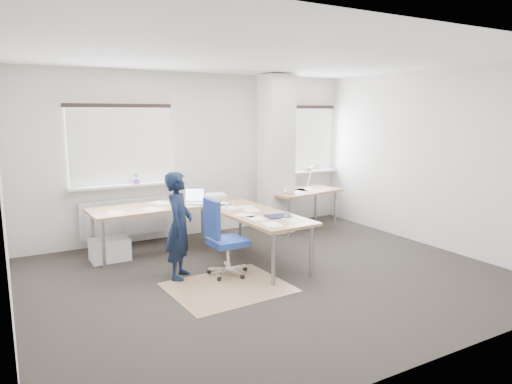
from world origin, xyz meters
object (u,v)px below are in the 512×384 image
desk_side (303,193)px  person (179,226)px  desk_main (207,211)px  task_chair (225,254)px

desk_side → person: (-2.85, -1.28, 0.01)m
desk_main → desk_side: (2.18, 0.62, -0.01)m
desk_side → task_chair: (-2.31, -1.51, -0.40)m
desk_main → desk_side: desk_side is taller
desk_main → person: 0.94m
desk_side → task_chair: 2.78m
desk_main → person: bearing=-138.9°
person → desk_side: bearing=-31.1°
desk_side → task_chair: size_ratio=1.44×
desk_side → desk_main: bearing=-174.1°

